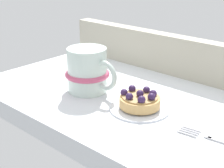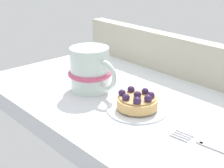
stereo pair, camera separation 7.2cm
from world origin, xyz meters
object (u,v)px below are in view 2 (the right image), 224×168
(dessert_plate, at_px, (137,109))
(dessert_fork, at_px, (213,147))
(coffee_mug, at_px, (91,70))
(raspberry_tart, at_px, (137,101))

(dessert_plate, bearing_deg, dessert_fork, -2.65)
(coffee_mug, bearing_deg, raspberry_tart, 0.59)
(dessert_plate, height_order, raspberry_tart, raspberry_tart)
(dessert_plate, bearing_deg, coffee_mug, -179.39)
(raspberry_tart, distance_m, dessert_fork, 0.18)
(coffee_mug, bearing_deg, dessert_fork, -1.19)
(dessert_plate, xyz_separation_m, coffee_mug, (-0.15, -0.00, 0.05))
(dessert_plate, height_order, dessert_fork, dessert_plate)
(raspberry_tart, xyz_separation_m, coffee_mug, (-0.15, -0.00, 0.03))
(coffee_mug, bearing_deg, dessert_plate, 0.61)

